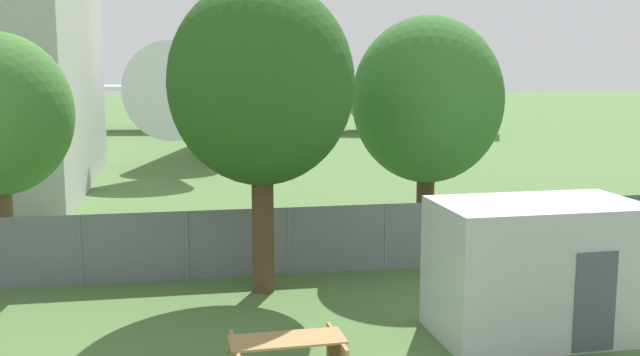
% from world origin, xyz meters
% --- Properties ---
extents(perimeter_fence, '(56.07, 0.07, 1.75)m').
position_xyz_m(perimeter_fence, '(-0.00, 9.52, 0.87)').
color(perimeter_fence, slate).
rests_on(perimeter_fence, ground).
extents(airplane, '(36.69, 45.68, 13.27)m').
position_xyz_m(airplane, '(3.08, 48.31, 4.00)').
color(airplane, white).
rests_on(airplane, ground).
extents(portable_cabin, '(4.02, 2.41, 2.69)m').
position_xyz_m(portable_cabin, '(4.20, 4.43, 1.34)').
color(portable_cabin, silver).
rests_on(portable_cabin, ground).
extents(picnic_bench_near_cabin, '(2.00, 1.47, 0.76)m').
position_xyz_m(picnic_bench_near_cabin, '(-0.94, 3.12, 0.48)').
color(picnic_bench_near_cabin, '#A37A47').
rests_on(picnic_bench_near_cabin, ground).
extents(tree_left_of_cabin, '(4.21, 4.21, 6.66)m').
position_xyz_m(tree_left_of_cabin, '(4.13, 11.11, 4.32)').
color(tree_left_of_cabin, '#4C3823').
rests_on(tree_left_of_cabin, ground).
extents(tree_far_right, '(4.26, 4.26, 7.26)m').
position_xyz_m(tree_far_right, '(-0.79, 8.23, 4.88)').
color(tree_far_right, '#4C3823').
rests_on(tree_far_right, ground).
extents(light_mast, '(0.44, 0.44, 7.79)m').
position_xyz_m(light_mast, '(-0.71, 8.55, 4.76)').
color(light_mast, '#99999E').
rests_on(light_mast, ground).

